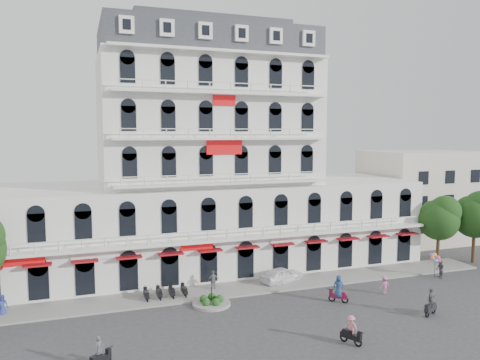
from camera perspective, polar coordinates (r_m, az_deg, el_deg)
name	(u,v)px	position (r m, az deg, el deg)	size (l,w,h in m)	color
ground	(273,328)	(36.11, 4.05, -17.59)	(120.00, 120.00, 0.00)	#38383A
sidewalk	(234,289)	(43.94, -0.72, -13.16)	(53.00, 4.00, 0.16)	gray
main_building	(208,174)	(50.40, -3.98, 0.74)	(45.00, 15.00, 25.80)	silver
flank_building_east	(421,196)	(66.93, 21.18, -1.84)	(14.00, 10.00, 12.00)	beige
traffic_island	(211,302)	(40.35, -3.50, -14.64)	(3.20, 3.20, 1.60)	gray
parked_scooter_row	(166,299)	(42.31, -9.06, -14.10)	(4.40, 1.80, 1.10)	black
tree_east_inner	(440,217)	(55.71, 23.16, -4.15)	(4.40, 4.37, 7.57)	#382314
tree_east_outer	(476,213)	(57.73, 26.78, -3.64)	(4.65, 4.65, 8.05)	#382314
parked_car	(282,275)	(45.94, 5.18, -11.45)	(1.80, 4.46, 1.52)	white
rider_west	(99,354)	(31.45, -16.76, -19.66)	(1.48, 1.13, 2.06)	black
rider_east	(339,289)	(41.45, 11.93, -12.82)	(1.36, 1.26, 2.35)	maroon
rider_northeast	(431,302)	(40.78, 22.25, -13.59)	(1.60, 0.93, 2.21)	#232227
rider_center	(351,329)	(34.09, 13.38, -17.27)	(0.99, 1.57, 2.01)	black
pedestrian_left	(2,305)	(42.24, -27.02, -13.45)	(0.84, 0.55, 1.72)	navy
pedestrian_mid	(213,280)	(43.61, -3.30, -12.13)	(1.10, 0.46, 1.87)	slate
pedestrian_right	(385,285)	(44.60, 17.21, -12.13)	(1.06, 0.61, 1.64)	#C06599
balloon_vendor	(439,266)	(50.97, 23.06, -9.58)	(1.43, 1.35, 2.45)	#515258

